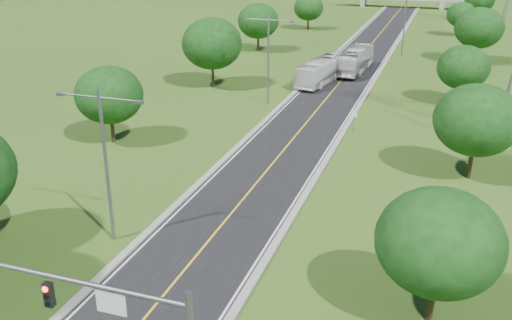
{
  "coord_description": "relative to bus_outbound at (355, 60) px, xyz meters",
  "views": [
    {
      "loc": [
        13.38,
        -15.89,
        18.82
      ],
      "look_at": [
        0.74,
        21.06,
        3.0
      ],
      "focal_mm": 40.0,
      "sensor_mm": 36.0,
      "label": 1
    }
  ],
  "objects": [
    {
      "name": "streetlight_far_right",
      "position": [
        5.2,
        13.95,
        4.2
      ],
      "size": [
        5.9,
        0.25,
        10.0
      ],
      "color": "slate",
      "rests_on": "ground"
    },
    {
      "name": "bus_inbound",
      "position": [
        -3.16,
        -7.65,
        -0.08
      ],
      "size": [
        4.48,
        11.81,
        3.21
      ],
      "primitive_type": "imported",
      "rotation": [
        0.0,
        0.0,
        -0.16
      ],
      "color": "white",
      "rests_on": "road"
    },
    {
      "name": "tree_ra",
      "position": [
        13.2,
        -54.05,
        2.9
      ],
      "size": [
        6.3,
        6.3,
        7.33
      ],
      "color": "black",
      "rests_on": "ground"
    },
    {
      "name": "bus_outbound",
      "position": [
        0.0,
        0.0,
        0.0
      ],
      "size": [
        3.55,
        12.22,
        3.36
      ],
      "primitive_type": "imported",
      "rotation": [
        0.0,
        0.0,
        3.08
      ],
      "color": "silver",
      "rests_on": "road"
    },
    {
      "name": "curb_left",
      "position": [
        -5.05,
        1.95,
        -1.63
      ],
      "size": [
        0.5,
        150.0,
        0.22
      ],
      "primitive_type": "cube",
      "color": "gray",
      "rests_on": "ground"
    },
    {
      "name": "ground",
      "position": [
        -0.8,
        -4.05,
        -1.74
      ],
      "size": [
        260.0,
        260.0,
        0.0
      ],
      "primitive_type": "plane",
      "color": "#2E5217",
      "rests_on": "ground"
    },
    {
      "name": "tree_lc",
      "position": [
        -15.8,
        -14.05,
        3.83
      ],
      "size": [
        7.56,
        7.56,
        8.79
      ],
      "color": "black",
      "rests_on": "ground"
    },
    {
      "name": "speed_limit_sign",
      "position": [
        4.4,
        -26.07,
        -0.14
      ],
      "size": [
        0.55,
        0.09,
        2.4
      ],
      "color": "slate",
      "rests_on": "ground"
    },
    {
      "name": "streetlight_near_left",
      "position": [
        -6.8,
        -52.05,
        4.2
      ],
      "size": [
        5.9,
        0.25,
        10.0
      ],
      "color": "slate",
      "rests_on": "ground"
    },
    {
      "name": "tree_rd",
      "position": [
        16.2,
        11.95,
        3.52
      ],
      "size": [
        7.14,
        7.14,
        8.3
      ],
      "color": "black",
      "rests_on": "ground"
    },
    {
      "name": "tree_ld",
      "position": [
        -17.8,
        9.95,
        3.21
      ],
      "size": [
        6.72,
        6.72,
        7.82
      ],
      "color": "black",
      "rests_on": "ground"
    },
    {
      "name": "tree_rb",
      "position": [
        15.2,
        -34.05,
        3.21
      ],
      "size": [
        6.72,
        6.72,
        7.82
      ],
      "color": "black",
      "rests_on": "ground"
    },
    {
      "name": "tree_rf",
      "position": [
        17.2,
        55.95,
        2.9
      ],
      "size": [
        6.3,
        6.3,
        7.33
      ],
      "color": "black",
      "rests_on": "ground"
    },
    {
      "name": "tree_le",
      "position": [
        -15.3,
        33.95,
        2.59
      ],
      "size": [
        5.88,
        5.88,
        6.84
      ],
      "color": "black",
      "rests_on": "ground"
    },
    {
      "name": "curb_right",
      "position": [
        3.45,
        1.95,
        -1.63
      ],
      "size": [
        0.5,
        150.0,
        0.22
      ],
      "primitive_type": "cube",
      "color": "gray",
      "rests_on": "ground"
    },
    {
      "name": "tree_lb",
      "position": [
        -16.8,
        -36.05,
        2.9
      ],
      "size": [
        6.3,
        6.3,
        7.33
      ],
      "color": "black",
      "rests_on": "ground"
    },
    {
      "name": "road",
      "position": [
        -0.8,
        1.95,
        -1.71
      ],
      "size": [
        8.0,
        150.0,
        0.06
      ],
      "primitive_type": "cube",
      "color": "black",
      "rests_on": "ground"
    },
    {
      "name": "tree_rc",
      "position": [
        14.2,
        -12.05,
        2.59
      ],
      "size": [
        5.88,
        5.88,
        6.84
      ],
      "color": "black",
      "rests_on": "ground"
    },
    {
      "name": "tree_re",
      "position": [
        13.7,
        35.95,
        2.28
      ],
      "size": [
        5.46,
        5.46,
        6.35
      ],
      "color": "black",
      "rests_on": "ground"
    },
    {
      "name": "streetlight_mid_left",
      "position": [
        -6.8,
        -19.05,
        4.2
      ],
      "size": [
        5.9,
        0.25,
        10.0
      ],
      "color": "slate",
      "rests_on": "ground"
    }
  ]
}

